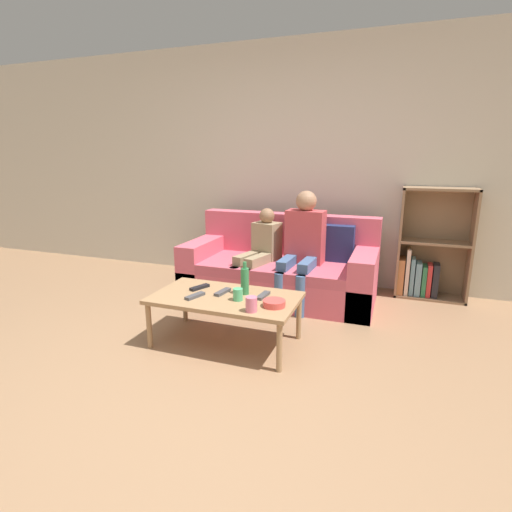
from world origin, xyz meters
TOP-DOWN VIEW (x-y plane):
  - ground_plane at (0.00, 0.00)m, footprint 22.00×22.00m
  - wall_back at (0.00, 2.59)m, footprint 12.00×0.06m
  - couch at (0.03, 1.95)m, footprint 1.88×0.86m
  - bookshelf at (1.42, 2.44)m, footprint 0.67×0.28m
  - coffee_table at (-0.07, 0.78)m, footprint 1.09×0.61m
  - person_adult at (0.26, 1.86)m, footprint 0.37×0.62m
  - person_child at (-0.16, 1.83)m, footprint 0.38×0.64m
  - cup_near at (0.06, 0.73)m, footprint 0.07×0.07m
  - cup_far at (0.23, 0.56)m, footprint 0.08×0.08m
  - tv_remote_0 at (-0.11, 0.83)m, footprint 0.07×0.18m
  - tv_remote_1 at (-0.27, 0.68)m, footprint 0.10×0.18m
  - tv_remote_2 at (0.21, 0.86)m, footprint 0.06×0.17m
  - tv_remote_3 at (-0.33, 0.86)m, footprint 0.11×0.18m
  - snack_bowl at (0.34, 0.70)m, footprint 0.16×0.16m
  - bottle at (0.06, 0.87)m, footprint 0.06×0.06m

SIDE VIEW (x-z plane):
  - ground_plane at x=0.00m, z-range 0.00..0.00m
  - couch at x=0.03m, z-range -0.14..0.68m
  - coffee_table at x=-0.07m, z-range 0.16..0.54m
  - tv_remote_0 at x=-0.11m, z-range 0.38..0.40m
  - tv_remote_1 at x=-0.27m, z-range 0.38..0.40m
  - tv_remote_2 at x=0.21m, z-range 0.38..0.40m
  - tv_remote_3 at x=-0.33m, z-range 0.38..0.40m
  - snack_bowl at x=0.34m, z-range 0.38..0.43m
  - cup_near at x=0.06m, z-range 0.38..0.47m
  - cup_far at x=0.23m, z-range 0.38..0.49m
  - bookshelf at x=1.42m, z-range -0.11..1.00m
  - bottle at x=0.06m, z-range 0.36..0.62m
  - person_child at x=-0.16m, z-range 0.05..0.95m
  - person_adult at x=0.26m, z-range 0.07..1.15m
  - wall_back at x=0.00m, z-range 0.00..2.60m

